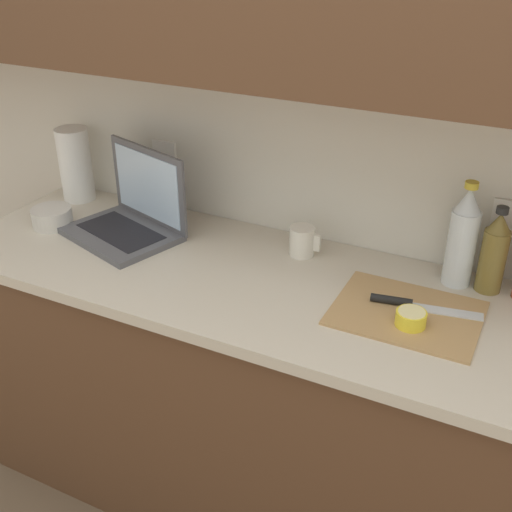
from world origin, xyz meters
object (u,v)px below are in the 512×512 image
(laptop, at_px, (132,214))
(bottle_water_clear, at_px, (463,238))
(bowl_white, at_px, (52,217))
(knife, at_px, (406,303))
(lemon_half_cut, at_px, (411,318))
(cutting_board, at_px, (406,313))
(bottle_oil_tall, at_px, (494,253))
(paper_towel_roll, at_px, (75,165))
(measuring_cup, at_px, (302,241))

(laptop, height_order, bottle_water_clear, bottle_water_clear)
(laptop, xyz_separation_m, bowl_white, (-0.27, -0.08, -0.03))
(knife, bearing_deg, lemon_half_cut, -78.28)
(cutting_board, height_order, lemon_half_cut, lemon_half_cut)
(bottle_oil_tall, bearing_deg, laptop, -172.52)
(knife, bearing_deg, laptop, 167.02)
(paper_towel_roll, bearing_deg, lemon_half_cut, -11.96)
(measuring_cup, bearing_deg, bowl_white, -167.46)
(bowl_white, bearing_deg, lemon_half_cut, -2.54)
(bowl_white, bearing_deg, knife, 1.35)
(lemon_half_cut, bearing_deg, measuring_cup, 149.09)
(cutting_board, relative_size, knife, 1.29)
(bottle_water_clear, distance_m, bowl_white, 1.30)
(bottle_oil_tall, xyz_separation_m, bowl_white, (-1.36, -0.22, -0.08))
(cutting_board, relative_size, bottle_water_clear, 1.23)
(laptop, height_order, knife, laptop)
(laptop, bearing_deg, measuring_cup, 28.19)
(paper_towel_roll, bearing_deg, measuring_cup, -2.31)
(laptop, distance_m, bowl_white, 0.28)
(bottle_oil_tall, bearing_deg, measuring_cup, -175.67)
(cutting_board, relative_size, bowl_white, 2.84)
(measuring_cup, bearing_deg, bottle_water_clear, 5.15)
(cutting_board, xyz_separation_m, lemon_half_cut, (0.02, -0.05, 0.02))
(lemon_half_cut, height_order, bottle_water_clear, bottle_water_clear)
(laptop, bearing_deg, paper_towel_roll, 175.43)
(lemon_half_cut, xyz_separation_m, measuring_cup, (-0.40, 0.24, 0.02))
(laptop, height_order, cutting_board, laptop)
(knife, distance_m, lemon_half_cut, 0.09)
(laptop, distance_m, measuring_cup, 0.56)
(cutting_board, xyz_separation_m, knife, (-0.01, 0.03, 0.01))
(bottle_water_clear, distance_m, measuring_cup, 0.47)
(laptop, xyz_separation_m, knife, (0.92, -0.05, -0.05))
(knife, xyz_separation_m, bottle_water_clear, (0.09, 0.20, 0.12))
(cutting_board, xyz_separation_m, measuring_cup, (-0.37, 0.18, 0.04))
(lemon_half_cut, height_order, bottle_oil_tall, bottle_oil_tall)
(paper_towel_roll, bearing_deg, knife, -8.65)
(measuring_cup, relative_size, paper_towel_roll, 0.37)
(laptop, relative_size, knife, 1.43)
(knife, xyz_separation_m, measuring_cup, (-0.36, 0.15, 0.03))
(knife, height_order, bottle_oil_tall, bottle_oil_tall)
(lemon_half_cut, xyz_separation_m, bottle_water_clear, (0.06, 0.28, 0.11))
(laptop, height_order, bottle_oil_tall, laptop)
(bowl_white, xyz_separation_m, paper_towel_roll, (-0.07, 0.22, 0.10))
(bowl_white, bearing_deg, laptop, 16.60)
(laptop, xyz_separation_m, cutting_board, (0.93, -0.08, -0.06))
(laptop, distance_m, bottle_oil_tall, 1.10)
(knife, xyz_separation_m, lemon_half_cut, (0.03, -0.08, 0.01))
(bottle_water_clear, height_order, measuring_cup, bottle_water_clear)
(laptop, bearing_deg, knife, 14.41)
(lemon_half_cut, bearing_deg, laptop, 171.95)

